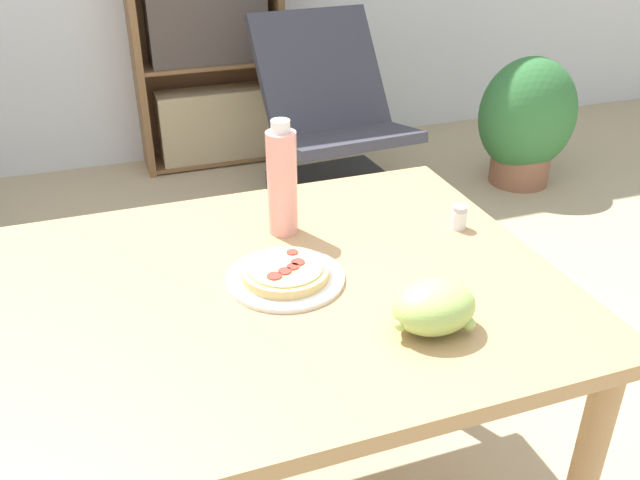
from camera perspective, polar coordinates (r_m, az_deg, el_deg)
The scene contains 8 objects.
dining_table at distance 1.45m, azimuth -2.97°, elevation -6.92°, with size 1.13×0.92×0.74m.
pizza_on_plate at distance 1.39m, azimuth -2.93°, elevation -2.91°, with size 0.24×0.24×0.04m.
grape_bunch at distance 1.25m, azimuth 9.55°, elevation -5.59°, with size 0.16×0.13×0.10m.
drink_bottle at distance 1.53m, azimuth -3.22°, elevation 4.97°, with size 0.07×0.07×0.27m.
salt_shaker at distance 1.62m, azimuth 11.63°, elevation 1.88°, with size 0.04×0.04×0.06m.
lounge_chair_far at distance 3.40m, azimuth 1.14°, elevation 8.10°, with size 0.67×0.80×0.88m.
bookshelf at distance 3.78m, azimuth -9.59°, elevation 17.77°, with size 0.79×0.27×1.67m.
potted_plant_floor at distance 3.71m, azimuth 17.00°, elevation 9.59°, with size 0.52×0.44×0.67m.
Camera 1 is at (-0.32, -1.20, 1.49)m, focal length 38.00 mm.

